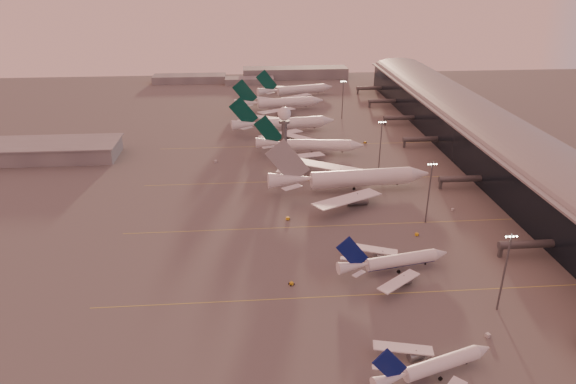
{
  "coord_description": "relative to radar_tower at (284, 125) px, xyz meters",
  "views": [
    {
      "loc": [
        -12.23,
        -116.59,
        91.93
      ],
      "look_at": [
        2.88,
        71.18,
        7.51
      ],
      "focal_mm": 32.0,
      "sensor_mm": 36.0,
      "label": 1
    }
  ],
  "objects": [
    {
      "name": "greentail_d",
      "position": [
        19.26,
        141.31,
        -17.07
      ],
      "size": [
        59.05,
        47.05,
        21.97
      ],
      "color": "white",
      "rests_on": "ground"
    },
    {
      "name": "gsv_catering_b",
      "position": [
        64.38,
        -56.0,
        -19.06
      ],
      "size": [
        5.04,
        3.69,
        3.78
      ],
      "color": "silver",
      "rests_on": "ground"
    },
    {
      "name": "mast_a",
      "position": [
        53.0,
        -120.0,
        -7.21
      ],
      "size": [
        3.6,
        0.56,
        25.0
      ],
      "color": "#515358",
      "rests_on": "ground"
    },
    {
      "name": "gsv_tug_hangar",
      "position": [
        47.37,
        30.77,
        -20.5
      ],
      "size": [
        3.53,
        3.06,
        0.87
      ],
      "color": "gold",
      "rests_on": "ground"
    },
    {
      "name": "gsv_tug_mid",
      "position": [
        -5.4,
        -102.99,
        -20.48
      ],
      "size": [
        3.25,
        3.76,
        0.92
      ],
      "color": "gold",
      "rests_on": "ground"
    },
    {
      "name": "gsv_catering_a",
      "position": [
        45.23,
        -131.46,
        -18.73
      ],
      "size": [
        5.92,
        4.29,
        4.45
      ],
      "color": "silver",
      "rests_on": "ground"
    },
    {
      "name": "mast_b",
      "position": [
        50.0,
        -65.0,
        -7.21
      ],
      "size": [
        3.6,
        0.56,
        25.0
      ],
      "color": "#515358",
      "rests_on": "ground"
    },
    {
      "name": "widebody_white",
      "position": [
        26.51,
        -33.26,
        -16.51
      ],
      "size": [
        72.85,
        58.21,
        25.61
      ],
      "color": "white",
      "rests_on": "ground"
    },
    {
      "name": "mast_d",
      "position": [
        43.0,
        80.0,
        -7.21
      ],
      "size": [
        3.6,
        0.56,
        25.0
      ],
      "color": "#515358",
      "rests_on": "ground"
    },
    {
      "name": "radar_tower",
      "position": [
        0.0,
        0.0,
        0.0
      ],
      "size": [
        6.4,
        6.4,
        31.1
      ],
      "color": "#515358",
      "rests_on": "ground"
    },
    {
      "name": "hangar",
      "position": [
        -125.0,
        20.0,
        -16.63
      ],
      "size": [
        82.0,
        27.0,
        8.5
      ],
      "color": "slate",
      "rests_on": "ground"
    },
    {
      "name": "gsv_truck_b",
      "position": [
        43.75,
        -75.18,
        -19.84
      ],
      "size": [
        5.62,
        2.81,
        2.17
      ],
      "color": "gold",
      "rests_on": "ground"
    },
    {
      "name": "greentail_a",
      "position": [
        14.65,
        15.69,
        -17.28
      ],
      "size": [
        57.12,
        45.9,
        20.78
      ],
      "color": "white",
      "rests_on": "ground"
    },
    {
      "name": "distant_horizon",
      "position": [
        -2.38,
        205.14,
        -17.06
      ],
      "size": [
        165.0,
        37.5,
        9.0
      ],
      "color": "slate",
      "rests_on": "ground"
    },
    {
      "name": "gsv_truck_d",
      "position": [
        -34.18,
        7.53,
        -19.67
      ],
      "size": [
        2.4,
        6.21,
        2.51
      ],
      "color": "silver",
      "rests_on": "ground"
    },
    {
      "name": "mast_c",
      "position": [
        45.0,
        -10.0,
        -7.21
      ],
      "size": [
        3.6,
        0.56,
        25.0
      ],
      "color": "#515358",
      "rests_on": "ground"
    },
    {
      "name": "narrowbody_near",
      "position": [
        25.34,
        -144.48,
        -18.21
      ],
      "size": [
        33.47,
        26.28,
        13.52
      ],
      "color": "white",
      "rests_on": "ground"
    },
    {
      "name": "gsv_truck_c",
      "position": [
        -2.57,
        -58.54,
        -19.67
      ],
      "size": [
        6.54,
        4.87,
        2.51
      ],
      "color": "gold",
      "rests_on": "ground"
    },
    {
      "name": "gsv_tug_far",
      "position": [
        -0.72,
        -21.09,
        -20.48
      ],
      "size": [
        3.22,
        3.7,
        0.91
      ],
      "color": "silver",
      "rests_on": "ground"
    },
    {
      "name": "ground",
      "position": [
        -5.0,
        -120.0,
        -20.95
      ],
      "size": [
        700.0,
        700.0,
        0.0
      ],
      "primitive_type": "plane",
      "color": "#585656",
      "rests_on": "ground"
    },
    {
      "name": "greentail_c",
      "position": [
        4.55,
        103.45,
        -16.97
      ],
      "size": [
        61.82,
        49.62,
        22.52
      ],
      "color": "white",
      "rests_on": "ground"
    },
    {
      "name": "taxiway_markings",
      "position": [
        25.0,
        -64.0,
        -20.94
      ],
      "size": [
        180.0,
        185.25,
        0.02
      ],
      "color": "#CFC949",
      "rests_on": "ground"
    },
    {
      "name": "narrowbody_mid",
      "position": [
        28.22,
        -97.89,
        -17.82
      ],
      "size": [
        39.19,
        30.99,
        15.45
      ],
      "color": "white",
      "rests_on": "ground"
    },
    {
      "name": "terminal",
      "position": [
        102.88,
        -9.91,
        -10.43
      ],
      "size": [
        57.0,
        362.0,
        23.04
      ],
      "color": "black",
      "rests_on": "ground"
    },
    {
      "name": "greentail_b",
      "position": [
        3.94,
        54.19,
        -16.92
      ],
      "size": [
        62.55,
        50.19,
        22.8
      ],
      "color": "white",
      "rests_on": "ground"
    }
  ]
}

